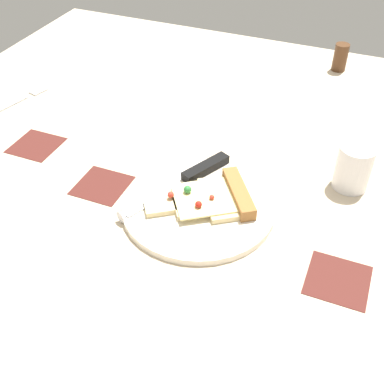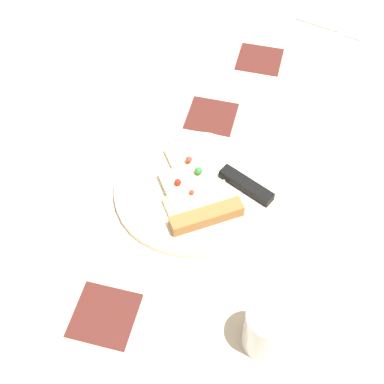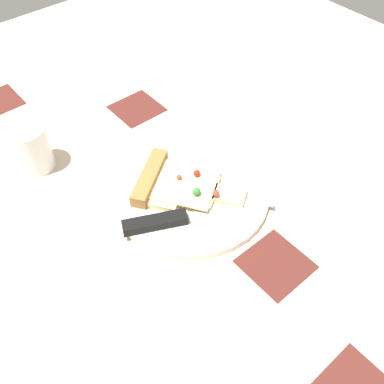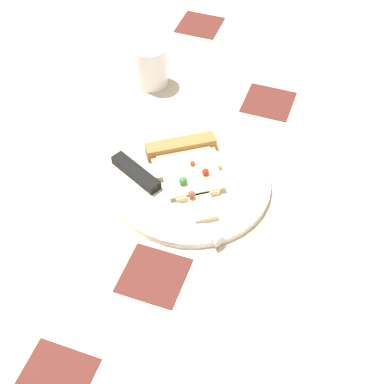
{
  "view_description": "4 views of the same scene",
  "coord_description": "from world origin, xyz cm",
  "views": [
    {
      "loc": [
        20.71,
        -57.52,
        56.62
      ],
      "look_at": [
        -3.31,
        0.73,
        3.47
      ],
      "focal_mm": 46.29,
      "sensor_mm": 36.0,
      "label": 1
    },
    {
      "loc": [
        50.48,
        14.25,
        72.01
      ],
      "look_at": [
        0.21,
        1.48,
        3.26
      ],
      "focal_mm": 49.89,
      "sensor_mm": 36.0,
      "label": 2
    },
    {
      "loc": [
        -38.73,
        31.43,
        54.63
      ],
      "look_at": [
        -3.48,
        1.56,
        2.37
      ],
      "focal_mm": 40.68,
      "sensor_mm": 36.0,
      "label": 3
    },
    {
      "loc": [
        -61.73,
        -20.44,
        70.14
      ],
      "look_at": [
        -5.45,
        -0.48,
        2.26
      ],
      "focal_mm": 53.69,
      "sensor_mm": 36.0,
      "label": 4
    }
  ],
  "objects": [
    {
      "name": "ground_plane",
      "position": [
        -0.0,
        -0.01,
        -1.5
      ],
      "size": [
        148.01,
        148.01,
        3.0
      ],
      "color": "#C6B293",
      "rests_on": "ground"
    },
    {
      "name": "plate",
      "position": [
        -2.15,
        0.77,
        0.6
      ],
      "size": [
        26.0,
        26.0,
        1.2
      ],
      "primitive_type": "cylinder",
      "color": "silver",
      "rests_on": "ground_plane"
    },
    {
      "name": "drinking_glass",
      "position": [
        20.59,
        17.0,
        4.17
      ],
      "size": [
        6.29,
        6.29,
        8.35
      ],
      "primitive_type": "cylinder",
      "color": "white",
      "rests_on": "ground_plane"
    },
    {
      "name": "pizza_slice",
      "position": [
        -0.05,
        2.24,
        1.99
      ],
      "size": [
        18.75,
        16.3,
        2.61
      ],
      "rotation": [
        0.0,
        0.0,
        2.17
      ],
      "color": "beige",
      "rests_on": "plate"
    },
    {
      "name": "knife",
      "position": [
        -6.33,
        5.54,
        1.8
      ],
      "size": [
        12.5,
        22.45,
        2.45
      ],
      "rotation": [
        0.0,
        0.0,
        2.68
      ],
      "color": "silver",
      "rests_on": "plate"
    }
  ]
}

